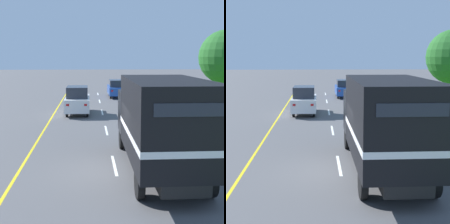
% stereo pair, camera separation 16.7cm
% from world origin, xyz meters
% --- Properties ---
extents(ground_plane, '(200.00, 200.00, 0.00)m').
position_xyz_m(ground_plane, '(0.00, 0.00, 0.00)').
color(ground_plane, '#515154').
extents(edge_line_yellow, '(0.12, 51.59, 0.01)m').
position_xyz_m(edge_line_yellow, '(-3.70, 8.18, 0.00)').
color(edge_line_yellow, yellow).
rests_on(edge_line_yellow, ground).
extents(centre_dash_near, '(0.12, 2.60, 0.01)m').
position_xyz_m(centre_dash_near, '(0.00, 0.69, 0.00)').
color(centre_dash_near, white).
rests_on(centre_dash_near, ground).
extents(centre_dash_mid_a, '(0.12, 2.60, 0.01)m').
position_xyz_m(centre_dash_mid_a, '(0.00, 7.29, 0.00)').
color(centre_dash_mid_a, white).
rests_on(centre_dash_mid_a, ground).
extents(centre_dash_mid_b, '(0.12, 2.60, 0.01)m').
position_xyz_m(centre_dash_mid_b, '(0.00, 13.89, 0.00)').
color(centre_dash_mid_b, white).
rests_on(centre_dash_mid_b, ground).
extents(centre_dash_far, '(0.12, 2.60, 0.01)m').
position_xyz_m(centre_dash_far, '(0.00, 20.49, 0.00)').
color(centre_dash_far, white).
rests_on(centre_dash_far, ground).
extents(centre_dash_farthest, '(0.12, 2.60, 0.01)m').
position_xyz_m(centre_dash_farthest, '(0.00, 27.09, 0.00)').
color(centre_dash_farthest, white).
rests_on(centre_dash_farthest, ground).
extents(horse_trailer_truck, '(2.61, 7.87, 3.58)m').
position_xyz_m(horse_trailer_truck, '(1.65, -0.29, 1.99)').
color(horse_trailer_truck, black).
rests_on(horse_trailer_truck, ground).
extents(lead_car_white, '(1.80, 4.24, 2.11)m').
position_xyz_m(lead_car_white, '(-1.89, 13.29, 1.04)').
color(lead_car_white, black).
rests_on(lead_car_white, ground).
extents(lead_car_blue_ahead, '(1.80, 4.61, 1.86)m').
position_xyz_m(lead_car_blue_ahead, '(1.94, 23.92, 0.95)').
color(lead_car_blue_ahead, black).
rests_on(lead_car_blue_ahead, ground).
extents(highway_sign, '(2.22, 0.09, 2.57)m').
position_xyz_m(highway_sign, '(6.47, 6.50, 1.56)').
color(highway_sign, '#9E9EA3').
rests_on(highway_sign, ground).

